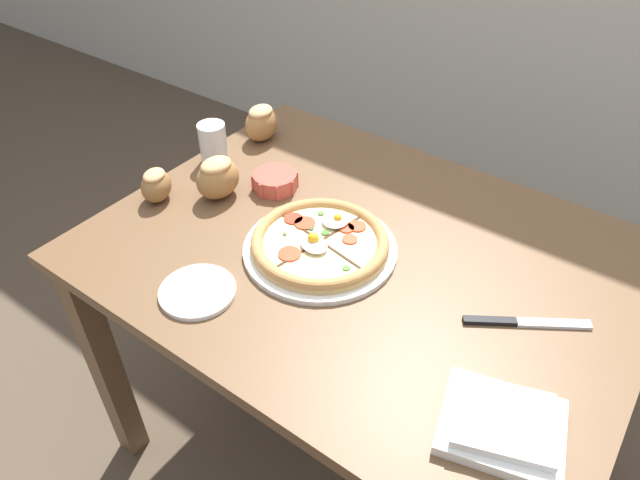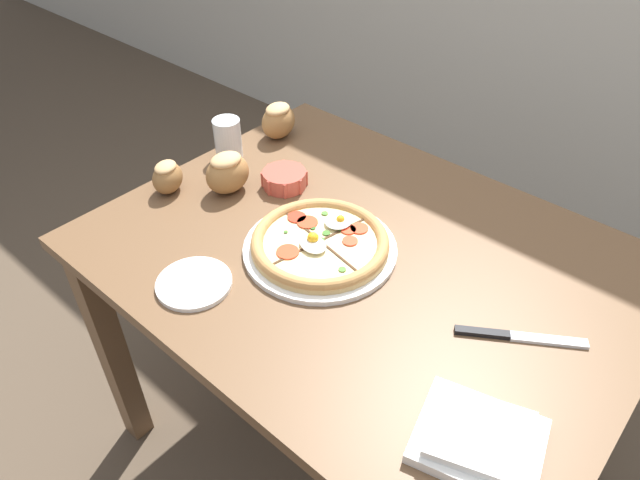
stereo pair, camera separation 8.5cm
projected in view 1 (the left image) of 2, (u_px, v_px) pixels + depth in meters
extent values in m
plane|color=brown|center=(351.00, 441.00, 1.69)|extent=(12.00, 12.00, 0.00)
cube|color=brown|center=(363.00, 254.00, 1.22)|extent=(1.12, 0.86, 0.03)
cube|color=brown|center=(106.00, 367.00, 1.45)|extent=(0.06, 0.06, 0.72)
cube|color=brown|center=(291.00, 219.00, 1.93)|extent=(0.06, 0.06, 0.72)
cube|color=brown|center=(603.00, 362.00, 1.47)|extent=(0.06, 0.06, 0.72)
cylinder|color=white|center=(320.00, 249.00, 1.20)|extent=(0.33, 0.33, 0.01)
cylinder|color=tan|center=(320.00, 244.00, 1.19)|extent=(0.29, 0.29, 0.01)
cylinder|color=beige|center=(320.00, 242.00, 1.19)|extent=(0.25, 0.25, 0.00)
torus|color=tan|center=(320.00, 241.00, 1.19)|extent=(0.29, 0.29, 0.03)
cube|color=#472D19|center=(341.00, 255.00, 1.15)|extent=(0.12, 0.03, 0.00)
cube|color=#472D19|center=(341.00, 228.00, 1.22)|extent=(0.03, 0.12, 0.00)
cube|color=#472D19|center=(300.00, 227.00, 1.22)|extent=(0.12, 0.03, 0.00)
cube|color=#472D19|center=(298.00, 254.00, 1.16)|extent=(0.03, 0.12, 0.00)
cylinder|color=red|center=(289.00, 254.00, 1.16)|extent=(0.05, 0.05, 0.00)
cylinder|color=red|center=(305.00, 223.00, 1.23)|extent=(0.05, 0.05, 0.00)
cylinder|color=red|center=(347.00, 228.00, 1.22)|extent=(0.03, 0.03, 0.00)
cylinder|color=red|center=(350.00, 239.00, 1.19)|extent=(0.03, 0.03, 0.00)
cylinder|color=red|center=(293.00, 219.00, 1.25)|extent=(0.04, 0.04, 0.00)
cylinder|color=red|center=(357.00, 226.00, 1.23)|extent=(0.04, 0.04, 0.00)
ellipsoid|color=white|center=(336.00, 220.00, 1.23)|extent=(0.07, 0.07, 0.01)
sphere|color=#F4AD1E|center=(338.00, 218.00, 1.23)|extent=(0.02, 0.02, 0.02)
ellipsoid|color=white|center=(314.00, 245.00, 1.17)|extent=(0.08, 0.07, 0.01)
sphere|color=#F4AD1E|center=(313.00, 238.00, 1.17)|extent=(0.02, 0.02, 0.02)
cylinder|color=#386B23|center=(320.00, 243.00, 1.18)|extent=(0.02, 0.02, 0.00)
cylinder|color=#386B23|center=(325.00, 233.00, 1.21)|extent=(0.02, 0.02, 0.00)
cylinder|color=#386B23|center=(285.00, 234.00, 1.20)|extent=(0.01, 0.01, 0.00)
cylinder|color=#477A2D|center=(346.00, 268.00, 1.12)|extent=(0.02, 0.02, 0.00)
cylinder|color=#386B23|center=(321.00, 240.00, 1.19)|extent=(0.01, 0.01, 0.00)
cylinder|color=#2D5B1E|center=(311.00, 228.00, 1.22)|extent=(0.01, 0.01, 0.00)
cylinder|color=#477A2D|center=(321.00, 213.00, 1.26)|extent=(0.01, 0.01, 0.00)
cylinder|color=#2D5B1E|center=(339.00, 228.00, 1.22)|extent=(0.02, 0.02, 0.00)
cylinder|color=#C64C3D|center=(275.00, 181.00, 1.37)|extent=(0.11, 0.11, 0.04)
cylinder|color=#AD1423|center=(275.00, 179.00, 1.37)|extent=(0.08, 0.08, 0.02)
cylinder|color=#C64C3D|center=(292.00, 188.00, 1.35)|extent=(0.01, 0.01, 0.04)
cylinder|color=#C64C3D|center=(297.00, 179.00, 1.38)|extent=(0.01, 0.01, 0.04)
cylinder|color=#C64C3D|center=(289.00, 171.00, 1.41)|extent=(0.01, 0.01, 0.04)
cylinder|color=#C64C3D|center=(273.00, 169.00, 1.41)|extent=(0.01, 0.01, 0.04)
cylinder|color=#C64C3D|center=(258.00, 174.00, 1.40)|extent=(0.01, 0.01, 0.04)
cylinder|color=#C64C3D|center=(253.00, 183.00, 1.37)|extent=(0.01, 0.01, 0.04)
cylinder|color=#C64C3D|center=(261.00, 191.00, 1.34)|extent=(0.01, 0.01, 0.04)
cylinder|color=#C64C3D|center=(277.00, 193.00, 1.33)|extent=(0.01, 0.01, 0.04)
cube|color=white|center=(501.00, 427.00, 0.87)|extent=(0.22, 0.20, 0.02)
cube|color=white|center=(504.00, 420.00, 0.86)|extent=(0.19, 0.17, 0.02)
ellipsoid|color=olive|center=(156.00, 186.00, 1.33)|extent=(0.09, 0.11, 0.07)
ellipsoid|color=tan|center=(154.00, 175.00, 1.31)|extent=(0.07, 0.07, 0.02)
ellipsoid|color=#A3703D|center=(218.00, 179.00, 1.33)|extent=(0.09, 0.12, 0.09)
ellipsoid|color=tan|center=(216.00, 165.00, 1.31)|extent=(0.07, 0.08, 0.03)
ellipsoid|color=#A3703D|center=(262.00, 124.00, 1.54)|extent=(0.09, 0.12, 0.09)
ellipsoid|color=tan|center=(261.00, 111.00, 1.52)|extent=(0.07, 0.08, 0.03)
cube|color=silver|center=(554.00, 324.00, 1.04)|extent=(0.12, 0.09, 0.01)
cube|color=black|center=(490.00, 321.00, 1.05)|extent=(0.09, 0.07, 0.01)
cylinder|color=white|center=(213.00, 143.00, 1.45)|extent=(0.07, 0.07, 0.11)
cylinder|color=silver|center=(214.00, 150.00, 1.46)|extent=(0.06, 0.06, 0.06)
cylinder|color=white|center=(198.00, 291.00, 1.11)|extent=(0.15, 0.15, 0.01)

